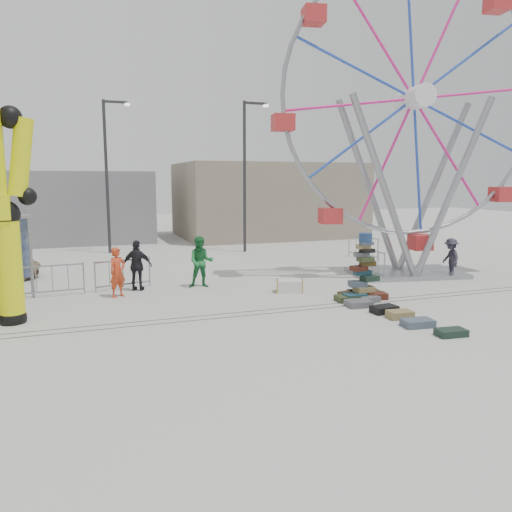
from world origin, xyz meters
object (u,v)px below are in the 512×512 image
object	(u,v)px
barricade_dummy_b	(52,280)
pedestrian_black	(137,266)
barricade_wheel_front	(373,262)
pedestrian_green	(201,262)
steamer_trunk	(290,286)
barricade_wheel_back	(363,247)
pedestrian_grey	(451,258)
suitcase_tower	(363,280)
ferris_wheel	(413,122)
barricade_dummy_c	(123,274)
pedestrian_red	(118,272)
lamp_post_right	(246,169)
lamp_post_left	(108,169)

from	to	relation	value
barricade_dummy_b	pedestrian_black	distance (m)	2.83
barricade_wheel_front	pedestrian_green	world-z (taller)	pedestrian_green
steamer_trunk	pedestrian_black	distance (m)	5.43
barricade_wheel_back	pedestrian_grey	distance (m)	5.57
suitcase_tower	ferris_wheel	size ratio (longest dim) A/B	0.18
barricade_dummy_c	pedestrian_red	world-z (taller)	pedestrian_red
barricade_dummy_c	pedestrian_black	size ratio (longest dim) A/B	1.11
pedestrian_grey	lamp_post_right	bearing A→B (deg)	-138.17
suitcase_tower	barricade_wheel_back	world-z (taller)	suitcase_tower
lamp_post_right	pedestrian_red	xyz separation A→B (m)	(-7.47, -8.72, -3.64)
ferris_wheel	pedestrian_grey	xyz separation A→B (m)	(1.38, -1.00, -5.35)
lamp_post_right	barricade_wheel_back	distance (m)	7.46
pedestrian_red	pedestrian_black	xyz separation A→B (m)	(0.74, 0.78, 0.06)
lamp_post_right	barricade_wheel_front	bearing A→B (deg)	-72.44
barricade_wheel_back	pedestrian_green	bearing A→B (deg)	-80.17
pedestrian_green	pedestrian_black	world-z (taller)	pedestrian_green
suitcase_tower	pedestrian_red	distance (m)	8.18
lamp_post_left	lamp_post_right	bearing A→B (deg)	-15.95
lamp_post_right	barricade_dummy_c	xyz separation A→B (m)	(-7.20, -7.55, -3.93)
barricade_dummy_b	pedestrian_green	xyz separation A→B (m)	(5.07, -0.20, 0.38)
barricade_wheel_back	lamp_post_left	bearing A→B (deg)	-130.95
lamp_post_right	barricade_dummy_b	size ratio (longest dim) A/B	4.00
steamer_trunk	barricade_wheel_front	bearing A→B (deg)	42.82
barricade_wheel_front	pedestrian_black	distance (m)	9.39
pedestrian_green	pedestrian_grey	size ratio (longest dim) A/B	1.18
pedestrian_red	pedestrian_black	distance (m)	1.08
barricade_wheel_back	ferris_wheel	bearing A→B (deg)	-22.52
barricade_dummy_b	barricade_dummy_c	size ratio (longest dim) A/B	1.00
ferris_wheel	lamp_post_left	bearing A→B (deg)	146.25
pedestrian_black	barricade_dummy_c	bearing A→B (deg)	-15.89
pedestrian_green	steamer_trunk	bearing A→B (deg)	-19.43
barricade_dummy_b	barricade_wheel_front	world-z (taller)	same
suitcase_tower	steamer_trunk	xyz separation A→B (m)	(-1.90, 1.70, -0.40)
pedestrian_grey	pedestrian_green	bearing A→B (deg)	-86.41
lamp_post_right	ferris_wheel	size ratio (longest dim) A/B	0.64
pedestrian_grey	barricade_wheel_front	bearing A→B (deg)	-102.79
steamer_trunk	pedestrian_green	xyz separation A→B (m)	(-2.72, 1.88, 0.72)
pedestrian_green	barricade_wheel_back	bearing A→B (deg)	38.46
steamer_trunk	pedestrian_grey	distance (m)	7.21
steamer_trunk	barricade_wheel_back	xyz separation A→B (m)	(6.53, 5.84, 0.34)
ferris_wheel	barricade_wheel_back	size ratio (longest dim) A/B	6.24
lamp_post_left	barricade_dummy_c	world-z (taller)	lamp_post_left
ferris_wheel	pedestrian_black	xyz separation A→B (m)	(-10.78, 0.75, -5.24)
suitcase_tower	pedestrian_black	xyz separation A→B (m)	(-6.87, 3.77, 0.29)
lamp_post_right	barricade_dummy_b	bearing A→B (deg)	-140.30
lamp_post_right	barricade_dummy_c	distance (m)	11.15
lamp_post_left	pedestrian_grey	world-z (taller)	lamp_post_left
steamer_trunk	suitcase_tower	bearing A→B (deg)	-19.51
pedestrian_red	pedestrian_grey	distance (m)	12.93
lamp_post_right	suitcase_tower	distance (m)	12.33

